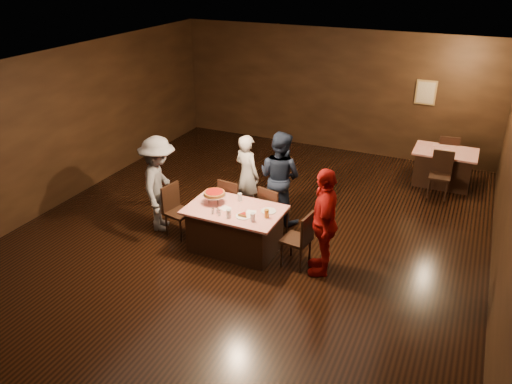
% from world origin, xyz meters
% --- Properties ---
extents(room, '(10.00, 10.04, 3.02)m').
position_xyz_m(room, '(0.00, 0.01, 2.14)').
color(room, black).
rests_on(room, ground).
extents(main_table, '(1.60, 1.00, 0.77)m').
position_xyz_m(main_table, '(-0.02, -0.40, 0.39)').
color(main_table, '#B4150C').
rests_on(main_table, ground).
extents(back_table, '(1.30, 0.90, 0.77)m').
position_xyz_m(back_table, '(2.89, 3.87, 0.39)').
color(back_table, '#AA190B').
rests_on(back_table, ground).
extents(chair_far_left, '(0.46, 0.46, 0.95)m').
position_xyz_m(chair_far_left, '(-0.42, 0.35, 0.47)').
color(chair_far_left, black).
rests_on(chair_far_left, ground).
extents(chair_far_right, '(0.50, 0.50, 0.95)m').
position_xyz_m(chair_far_right, '(0.38, 0.35, 0.47)').
color(chair_far_right, black).
rests_on(chair_far_right, ground).
extents(chair_end_left, '(0.49, 0.49, 0.95)m').
position_xyz_m(chair_end_left, '(-1.12, -0.40, 0.47)').
color(chair_end_left, black).
rests_on(chair_end_left, ground).
extents(chair_end_right, '(0.47, 0.47, 0.95)m').
position_xyz_m(chair_end_right, '(1.08, -0.40, 0.47)').
color(chair_end_right, black).
rests_on(chair_end_right, ground).
extents(chair_back_near, '(0.43, 0.43, 0.95)m').
position_xyz_m(chair_back_near, '(2.89, 3.17, 0.47)').
color(chair_back_near, black).
rests_on(chair_back_near, ground).
extents(chair_back_far, '(0.47, 0.47, 0.95)m').
position_xyz_m(chair_back_far, '(2.89, 4.47, 0.47)').
color(chair_back_far, black).
rests_on(chair_back_far, ground).
extents(diner_white_jacket, '(0.68, 0.57, 1.59)m').
position_xyz_m(diner_white_jacket, '(-0.40, 0.89, 0.80)').
color(diner_white_jacket, beige).
rests_on(diner_white_jacket, ground).
extents(diner_navy_hoodie, '(0.97, 0.83, 1.75)m').
position_xyz_m(diner_navy_hoodie, '(0.26, 0.90, 0.87)').
color(diner_navy_hoodie, '#151D30').
rests_on(diner_navy_hoodie, ground).
extents(diner_grey_knit, '(1.05, 1.30, 1.76)m').
position_xyz_m(diner_grey_knit, '(-1.57, -0.30, 0.88)').
color(diner_grey_knit, slate).
rests_on(diner_grey_knit, ground).
extents(diner_red_shirt, '(0.73, 1.12, 1.77)m').
position_xyz_m(diner_red_shirt, '(1.52, -0.40, 0.89)').
color(diner_red_shirt, '#A3110E').
rests_on(diner_red_shirt, ground).
extents(pizza_stand, '(0.38, 0.38, 0.22)m').
position_xyz_m(pizza_stand, '(-0.42, -0.35, 0.95)').
color(pizza_stand, black).
rests_on(pizza_stand, main_table).
extents(plate_with_slice, '(0.25, 0.25, 0.06)m').
position_xyz_m(plate_with_slice, '(0.23, -0.58, 0.80)').
color(plate_with_slice, white).
rests_on(plate_with_slice, main_table).
extents(plate_empty, '(0.25, 0.25, 0.01)m').
position_xyz_m(plate_empty, '(0.53, -0.25, 0.78)').
color(plate_empty, white).
rests_on(plate_empty, main_table).
extents(glass_front_left, '(0.08, 0.08, 0.14)m').
position_xyz_m(glass_front_left, '(0.03, -0.70, 0.84)').
color(glass_front_left, silver).
rests_on(glass_front_left, main_table).
extents(glass_front_right, '(0.08, 0.08, 0.14)m').
position_xyz_m(glass_front_right, '(0.43, -0.65, 0.84)').
color(glass_front_right, silver).
rests_on(glass_front_right, main_table).
extents(glass_amber, '(0.08, 0.08, 0.14)m').
position_xyz_m(glass_amber, '(0.58, -0.45, 0.84)').
color(glass_amber, '#BF7F26').
rests_on(glass_amber, main_table).
extents(glass_back, '(0.08, 0.08, 0.14)m').
position_xyz_m(glass_back, '(-0.07, -0.10, 0.84)').
color(glass_back, silver).
rests_on(glass_back, main_table).
extents(condiments, '(0.17, 0.10, 0.09)m').
position_xyz_m(condiments, '(-0.20, -0.68, 0.82)').
color(condiments, silver).
rests_on(condiments, main_table).
extents(napkin_center, '(0.19, 0.19, 0.01)m').
position_xyz_m(napkin_center, '(0.28, -0.40, 0.77)').
color(napkin_center, white).
rests_on(napkin_center, main_table).
extents(napkin_left, '(0.21, 0.21, 0.01)m').
position_xyz_m(napkin_left, '(-0.17, -0.45, 0.77)').
color(napkin_left, white).
rests_on(napkin_left, main_table).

